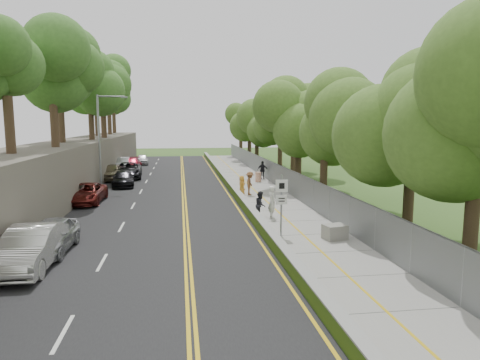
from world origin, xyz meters
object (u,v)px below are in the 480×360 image
Objects in this scene: concrete_block at (335,232)px; car_0 at (51,236)px; signpost at (281,198)px; car_1 at (31,248)px; streetlight at (102,135)px; car_2 at (86,193)px; person_far at (263,170)px; construction_barrel at (258,177)px; painter_0 at (242,186)px.

concrete_block is 0.25× the size of car_0.
car_1 is (-10.88, -3.30, -1.11)m from signpost.
car_2 is at bearing -91.20° from streetlight.
person_far is (0.69, 22.10, 0.55)m from concrete_block.
car_1 reaches higher than car_0.
concrete_block is 0.59× the size of person_far.
signpost is 0.62× the size of car_2.
concrete_block is at bearing 9.83° from car_1.
construction_barrel is 0.87× the size of concrete_block.
car_2 is 2.78× the size of person_far.
car_0 is 0.88× the size of car_1.
person_far is at bearing 37.20° from car_2.
car_0 reaches higher than construction_barrel.
streetlight is 4.43× the size of person_far.
signpost is 19.46m from construction_barrel.
construction_barrel is 0.59× the size of painter_0.
painter_0 is (11.35, 1.36, 0.10)m from car_2.
car_1 is (-0.16, -2.08, 0.08)m from car_0.
car_0 is at bearing -122.57° from construction_barrel.
streetlight is at bearing 54.36° from painter_0.
person_far reaches higher than construction_barrel.
car_1 reaches higher than painter_0.
painter_0 is (10.42, 13.03, 0.06)m from car_0.
construction_barrel is at bearing 82.99° from signpost.
signpost is at bearing 16.86° from car_1.
construction_barrel is at bearing 59.54° from car_1.
car_2 is (-0.77, 13.75, -0.12)m from car_1.
construction_barrel is at bearing 88.13° from person_far.
streetlight is 1.62× the size of car_1.
car_2 reaches higher than construction_barrel.
person_far is (0.78, 1.86, 0.44)m from construction_barrel.
car_2 is 3.20× the size of painter_0.
car_0 is at bearing 130.64° from painter_0.
car_0 is at bearing 85.44° from car_1.
concrete_block is 0.68× the size of painter_0.
construction_barrel reaches higher than concrete_block.
construction_barrel is 0.51× the size of person_far.
construction_barrel is 24.31m from car_0.
concrete_block is (13.97, -18.00, -4.23)m from streetlight.
person_far is at bearing 60.09° from car_1.
painter_0 is (-2.76, 12.79, 0.43)m from concrete_block.
person_far is (3.45, 9.31, 0.12)m from painter_0.
car_2 is (-0.14, -6.57, -3.90)m from streetlight.
construction_barrel is at bearing 59.13° from car_0.
person_far reaches higher than car_2.
car_2 is (-14.02, -8.81, 0.22)m from construction_barrel.
car_0 reaches higher than concrete_block.
painter_0 reaches higher than concrete_block.
signpost is at bearing 102.44° from person_far.
streetlight reaches higher than signpost.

